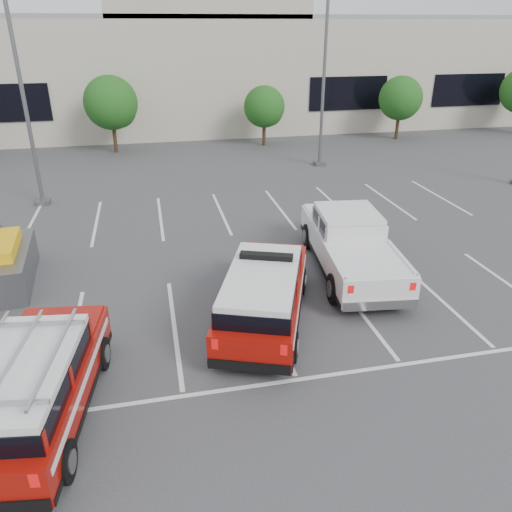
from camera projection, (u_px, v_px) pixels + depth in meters
The scene contains 11 objects.
ground at pixel (269, 317), 14.39m from camera, with size 120.00×120.00×0.00m, color #3C3C3F.
stall_markings at pixel (240, 254), 18.37m from camera, with size 23.00×15.00×0.01m, color silver.
convention_building at pixel (179, 64), 40.64m from camera, with size 60.00×16.99×13.20m.
tree_mid_left at pixel (112, 105), 31.67m from camera, with size 3.37×3.37×4.85m.
tree_mid_right at pixel (265, 108), 33.83m from camera, with size 2.77×2.77×3.99m.
tree_right at pixel (401, 100), 35.66m from camera, with size 3.07×3.07×4.42m.
light_pole_left at pixel (22, 89), 21.27m from camera, with size 0.90×0.60×10.24m.
light_pole_mid at pixel (324, 74), 27.72m from camera, with size 0.90×0.60×10.24m.
fire_chief_suv at pixel (264, 298), 13.83m from camera, with size 3.80×5.85×1.93m.
white_pickup at pixel (350, 249), 16.86m from camera, with size 2.96×6.62×1.97m.
ladder_suv at pixel (35, 391), 10.29m from camera, with size 2.73×5.41×2.04m.
Camera 1 is at (-2.99, -11.93, 7.69)m, focal length 35.00 mm.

